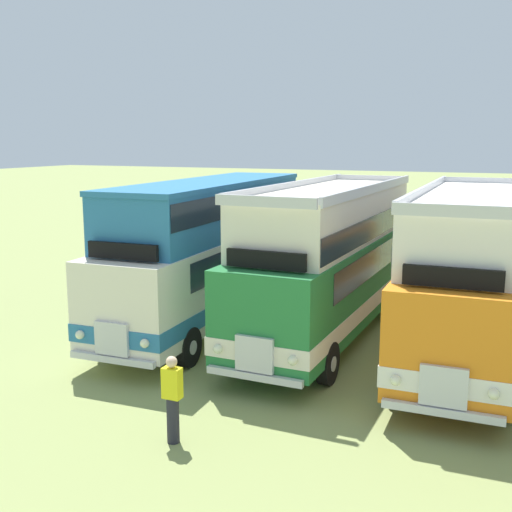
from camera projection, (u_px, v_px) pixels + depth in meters
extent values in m
cube|color=silver|center=(209.00, 271.00, 19.54)|extent=(2.87, 10.59, 2.30)
cube|color=teal|center=(209.00, 290.00, 19.65)|extent=(2.91, 10.63, 0.44)
cube|color=#19232D|center=(214.00, 250.00, 19.80)|extent=(2.82, 8.19, 0.76)
cube|color=#19232D|center=(112.00, 286.00, 14.67)|extent=(2.20, 0.18, 0.90)
cube|color=silver|center=(112.00, 339.00, 14.79)|extent=(0.90, 0.15, 0.80)
cube|color=silver|center=(112.00, 359.00, 14.86)|extent=(2.30, 0.22, 0.16)
sphere|color=#EAEACC|center=(145.00, 343.00, 14.46)|extent=(0.22, 0.22, 0.22)
sphere|color=#EAEACC|center=(80.00, 335.00, 15.11)|extent=(0.22, 0.22, 0.22)
cube|color=teal|center=(211.00, 209.00, 19.42)|extent=(2.74, 9.68, 1.50)
cube|color=teal|center=(211.00, 183.00, 19.27)|extent=(2.80, 9.79, 0.14)
cube|color=#19232D|center=(211.00, 200.00, 19.37)|extent=(2.78, 9.59, 0.68)
cube|color=black|center=(123.00, 251.00, 14.98)|extent=(1.90, 0.19, 0.40)
cylinder|color=black|center=(188.00, 347.00, 16.00)|extent=(0.32, 1.05, 1.04)
cylinder|color=silver|center=(193.00, 348.00, 15.95)|extent=(0.03, 0.36, 0.36)
cylinder|color=black|center=(112.00, 337.00, 16.82)|extent=(0.32, 1.05, 1.04)
cylinder|color=silver|center=(107.00, 336.00, 16.88)|extent=(0.03, 0.36, 0.36)
cylinder|color=black|center=(280.00, 287.00, 22.51)|extent=(0.32, 1.05, 1.04)
cylinder|color=silver|center=(284.00, 287.00, 22.45)|extent=(0.03, 0.36, 0.36)
cylinder|color=black|center=(221.00, 282.00, 23.33)|extent=(0.32, 1.05, 1.04)
cylinder|color=silver|center=(218.00, 282.00, 23.38)|extent=(0.03, 0.36, 0.36)
cube|color=#237538|center=(328.00, 281.00, 18.17)|extent=(2.71, 10.13, 2.30)
cube|color=silver|center=(327.00, 301.00, 18.28)|extent=(2.75, 10.18, 0.44)
cube|color=#19232D|center=(333.00, 258.00, 18.42)|extent=(2.69, 7.74, 0.76)
cube|color=#19232D|center=(257.00, 298.00, 13.60)|extent=(2.20, 0.15, 0.90)
cube|color=silver|center=(255.00, 354.00, 13.73)|extent=(0.90, 0.14, 0.80)
cube|color=silver|center=(254.00, 376.00, 13.79)|extent=(2.30, 0.19, 0.16)
sphere|color=#EAEACC|center=(293.00, 360.00, 13.35)|extent=(0.22, 0.22, 0.22)
sphere|color=#EAEACC|center=(218.00, 349.00, 14.09)|extent=(0.22, 0.22, 0.22)
cube|color=silver|center=(332.00, 215.00, 18.05)|extent=(2.59, 9.23, 1.50)
cube|color=silver|center=(265.00, 202.00, 13.62)|extent=(2.40, 0.15, 0.24)
cube|color=silver|center=(369.00, 179.00, 21.56)|extent=(2.40, 0.15, 0.24)
cube|color=silver|center=(374.00, 188.00, 17.41)|extent=(0.29, 9.18, 0.24)
cube|color=silver|center=(293.00, 186.00, 18.39)|extent=(0.29, 9.18, 0.24)
cube|color=#19232D|center=(332.00, 225.00, 18.10)|extent=(2.63, 9.13, 0.64)
cube|color=black|center=(266.00, 260.00, 13.90)|extent=(1.90, 0.16, 0.40)
cylinder|color=black|center=(328.00, 363.00, 14.84)|extent=(0.30, 1.05, 1.04)
cylinder|color=silver|center=(334.00, 364.00, 14.78)|extent=(0.03, 0.36, 0.36)
cylinder|color=black|center=(240.00, 350.00, 15.78)|extent=(0.30, 1.05, 1.04)
cylinder|color=silver|center=(235.00, 349.00, 15.84)|extent=(0.03, 0.36, 0.36)
cylinder|color=black|center=(391.00, 299.00, 20.82)|extent=(0.30, 1.05, 1.04)
cylinder|color=silver|center=(395.00, 299.00, 20.76)|extent=(0.03, 0.36, 0.36)
cylinder|color=black|center=(325.00, 292.00, 21.76)|extent=(0.30, 1.05, 1.04)
cylinder|color=silver|center=(321.00, 292.00, 21.82)|extent=(0.03, 0.36, 0.36)
cube|color=orange|center=(466.00, 294.00, 16.65)|extent=(2.71, 10.56, 2.30)
cube|color=white|center=(464.00, 315.00, 16.76)|extent=(2.75, 10.60, 0.44)
cube|color=#19232D|center=(468.00, 269.00, 16.90)|extent=(2.69, 8.16, 0.76)
cube|color=#19232D|center=(448.00, 322.00, 11.80)|extent=(2.20, 0.14, 0.90)
cube|color=silver|center=(443.00, 387.00, 11.93)|extent=(0.90, 0.14, 0.80)
cube|color=silver|center=(442.00, 412.00, 11.99)|extent=(2.30, 0.19, 0.16)
sphere|color=#EAEACC|center=(494.00, 394.00, 11.59)|extent=(0.22, 0.22, 0.22)
sphere|color=#EAEACC|center=(396.00, 380.00, 12.26)|extent=(0.22, 0.22, 0.22)
cube|color=white|center=(471.00, 222.00, 16.53)|extent=(2.59, 9.66, 1.50)
cube|color=silver|center=(456.00, 211.00, 11.83)|extent=(2.40, 0.15, 0.24)
cube|color=silver|center=(481.00, 181.00, 20.30)|extent=(2.40, 0.15, 0.24)
cube|color=silver|center=(426.00, 190.00, 16.83)|extent=(0.29, 9.61, 0.24)
cube|color=#19232D|center=(470.00, 233.00, 16.59)|extent=(2.63, 9.56, 0.64)
cube|color=black|center=(452.00, 278.00, 12.11)|extent=(1.90, 0.16, 0.40)
cylinder|color=black|center=(507.00, 393.00, 13.11)|extent=(0.30, 1.05, 1.04)
cylinder|color=black|center=(396.00, 377.00, 13.97)|extent=(0.30, 1.05, 1.04)
cylinder|color=silver|center=(390.00, 376.00, 14.02)|extent=(0.03, 0.36, 0.36)
cylinder|color=black|center=(510.00, 309.00, 19.58)|extent=(0.30, 1.05, 1.04)
cylinder|color=black|center=(434.00, 302.00, 20.44)|extent=(0.30, 1.05, 1.04)
cylinder|color=silver|center=(430.00, 301.00, 20.49)|extent=(0.03, 0.36, 0.36)
cylinder|color=#23232D|center=(173.00, 420.00, 11.98)|extent=(0.24, 0.24, 0.90)
cube|color=yellow|center=(172.00, 383.00, 11.84)|extent=(0.36, 0.22, 0.60)
sphere|color=beige|center=(172.00, 362.00, 11.77)|extent=(0.22, 0.22, 0.22)
cylinder|color=#8C704C|center=(246.00, 252.00, 29.46)|extent=(0.08, 0.08, 1.05)
cylinder|color=#8C704C|center=(401.00, 264.00, 26.64)|extent=(0.08, 0.08, 1.05)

